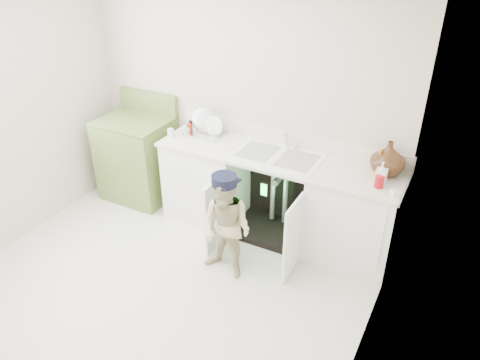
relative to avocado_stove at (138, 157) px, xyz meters
name	(u,v)px	position (x,y,z in m)	size (l,w,h in m)	color
ground	(164,285)	(1.17, -1.18, -0.49)	(3.50, 3.50, 0.00)	beige
room_shell	(151,163)	(1.17, -1.18, 0.76)	(6.00, 5.50, 1.26)	beige
counter_run	(278,195)	(1.75, 0.03, -0.02)	(2.44, 1.02, 1.22)	white
avocado_stove	(138,157)	(0.00, 0.00, 0.00)	(0.77, 0.65, 1.19)	#587131
repair_worker	(226,227)	(1.59, -0.76, 0.02)	(0.53, 0.66, 1.02)	#C4BB8D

